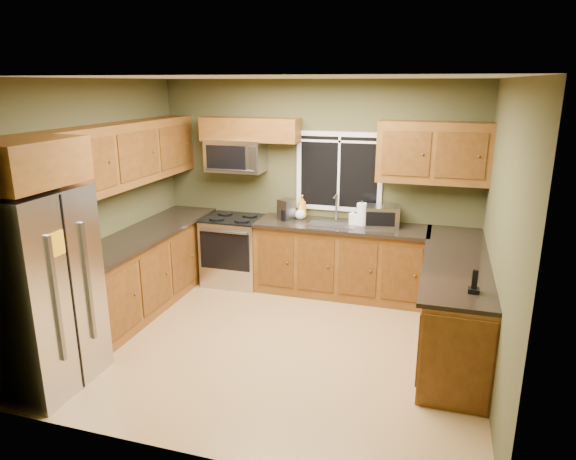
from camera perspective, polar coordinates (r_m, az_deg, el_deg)
The scene contains 29 objects.
floor at distance 5.58m, azimuth -1.57°, elevation -12.35°, with size 4.20×4.20×0.00m, color olive.
ceiling at distance 4.91m, azimuth -1.82°, elevation 16.58°, with size 4.20×4.20×0.00m, color white.
back_wall at distance 6.76m, azimuth 3.16°, elevation 4.93°, with size 4.20×4.20×0.00m, color #444325.
front_wall at distance 3.50m, azimuth -11.09°, elevation -6.15°, with size 4.20×4.20×0.00m, color #444325.
left_wall at distance 6.06m, azimuth -20.89°, elevation 2.57°, with size 3.60×3.60×0.00m, color #444325.
right_wall at distance 4.86m, azimuth 22.51°, elevation -0.78°, with size 3.60×3.60×0.00m, color #444325.
window at distance 6.65m, azimuth 5.68°, elevation 6.46°, with size 1.12×0.03×1.02m.
base_cabinets_left at distance 6.52m, azimuth -15.48°, elevation -4.32°, with size 0.60×2.65×0.90m, color brown.
countertop_left at distance 6.36m, azimuth -15.61°, elevation -0.37°, with size 0.65×2.65×0.04m, color black.
base_cabinets_back at distance 6.64m, azimuth 5.91°, elevation -3.42°, with size 2.17×0.60×0.90m, color brown.
countertop_back at distance 6.47m, azimuth 5.99°, elevation 0.43°, with size 2.17×0.65×0.04m, color black.
base_cabinets_peninsula at distance 5.65m, azimuth 18.01°, elevation -7.75°, with size 0.60×2.52×0.90m.
countertop_peninsula at distance 5.49m, azimuth 18.17°, elevation -3.20°, with size 0.65×2.50×0.04m, color black.
upper_cabinets_left at distance 6.26m, azimuth -17.51°, elevation 8.04°, with size 0.33×2.65×0.72m, color brown.
upper_cabinets_back_left at distance 6.76m, azimuth -4.23°, elevation 11.07°, with size 1.30×0.33×0.30m, color brown.
upper_cabinets_back_right at distance 6.34m, azimuth 15.84°, elevation 8.27°, with size 1.30×0.33×0.72m, color brown.
upper_cabinet_over_fridge at distance 4.75m, azimuth -27.70°, elevation 6.66°, with size 0.72×0.90×0.38m, color brown.
refrigerator at distance 5.02m, azimuth -26.02°, elevation -6.11°, with size 0.74×0.90×1.80m.
range at distance 7.01m, azimuth -5.98°, elevation -2.20°, with size 0.76×0.69×0.94m.
microwave at distance 6.84m, azimuth -5.84°, elevation 8.23°, with size 0.76×0.41×0.42m.
sink at distance 6.50m, azimuth 5.03°, elevation 0.83°, with size 0.60×0.42×0.36m.
toaster_oven at distance 6.44m, azimuth 10.40°, elevation 1.52°, with size 0.45×0.37×0.25m.
coffee_maker at distance 6.64m, azimuth -0.19°, elevation 2.23°, with size 0.22×0.26×0.27m.
kettle at distance 6.76m, azimuth 0.32°, elevation 2.37°, with size 0.16×0.16×0.25m.
paper_towel_roll at distance 6.44m, azimuth 8.17°, elevation 1.75°, with size 0.16×0.16×0.31m.
soap_bottle_a at distance 6.71m, azimuth 1.57°, elevation 2.61°, with size 0.12×0.12×0.31m, color #F1AC16.
soap_bottle_b at distance 6.48m, azimuth 7.21°, elevation 1.51°, with size 0.09×0.09×0.20m, color white.
soap_bottle_c at distance 6.67m, azimuth 1.38°, elevation 1.95°, with size 0.14×0.14×0.17m, color white.
cordless_phone at distance 4.64m, azimuth 19.97°, elevation -5.86°, with size 0.09×0.09×0.20m.
Camera 1 is at (1.56, -4.65, 2.66)m, focal length 32.00 mm.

